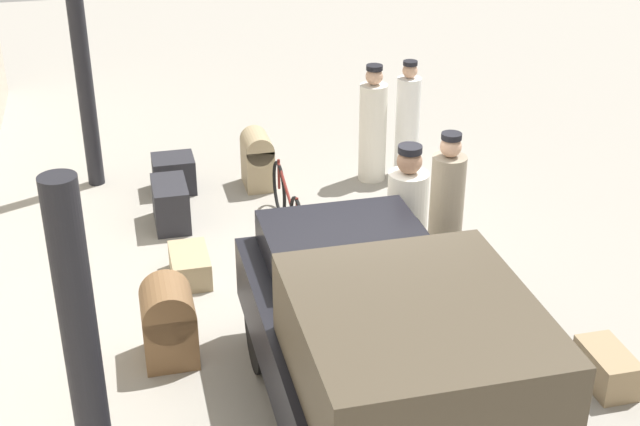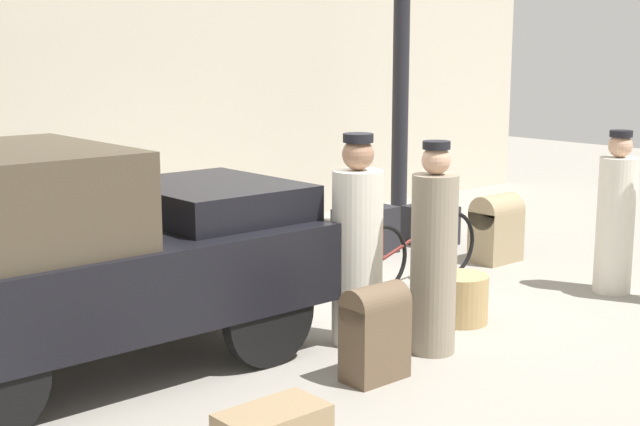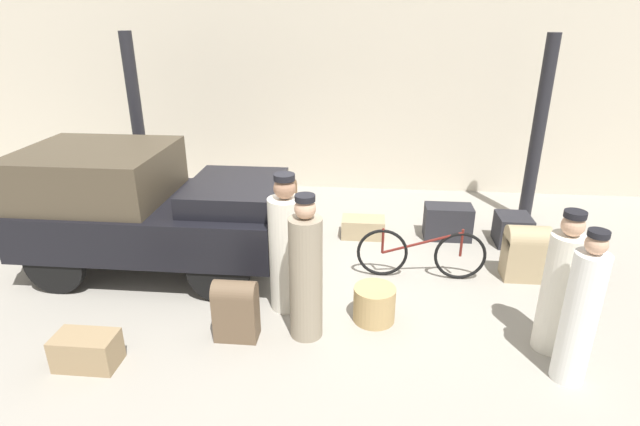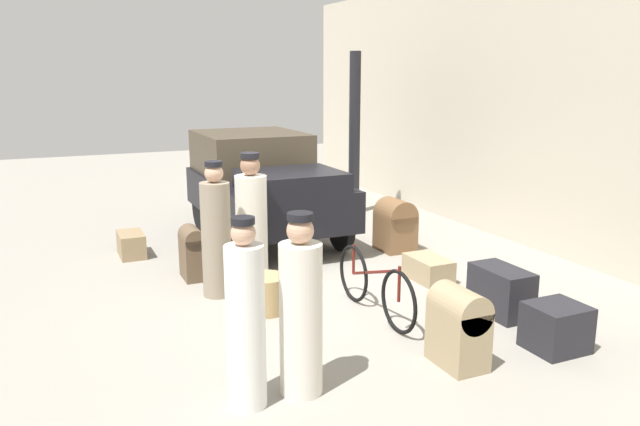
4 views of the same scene
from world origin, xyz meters
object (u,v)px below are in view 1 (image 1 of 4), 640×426
object	(u,v)px
porter_standing_middle	(407,124)
suitcase_tan_flat	(190,266)
suitcase_small_leather	(606,368)
trunk_umber_medium	(171,204)
porter_lifting_near_truck	(373,128)
trunk_large_brown	(174,174)
conductor_in_dark_uniform	(406,230)
suitcase_black_upright	(483,279)
truck	(387,346)
trunk_wicker_pale	(257,158)
trunk_barrel_dark	(169,321)
wicker_basket	(390,230)
porter_with_bicycle	(446,213)
bicycle	(288,206)

from	to	relation	value
porter_standing_middle	suitcase_tan_flat	bearing A→B (deg)	123.15
suitcase_small_leather	trunk_umber_medium	bearing A→B (deg)	40.58
porter_lifting_near_truck	suitcase_small_leather	size ratio (longest dim) A/B	2.53
trunk_large_brown	suitcase_tan_flat	xyz separation A→B (m)	(-2.39, 0.05, -0.08)
conductor_in_dark_uniform	suitcase_tan_flat	world-z (taller)	conductor_in_dark_uniform
trunk_umber_medium	suitcase_small_leather	xyz separation A→B (m)	(-4.24, -3.63, -0.10)
trunk_umber_medium	suitcase_black_upright	size ratio (longest dim) A/B	1.04
porter_lifting_near_truck	suitcase_black_upright	world-z (taller)	porter_lifting_near_truck
suitcase_tan_flat	suitcase_small_leather	distance (m)	4.56
truck	trunk_wicker_pale	world-z (taller)	truck
trunk_barrel_dark	trunk_umber_medium	bearing A→B (deg)	-5.41
wicker_basket	trunk_barrel_dark	bearing A→B (deg)	120.58
porter_with_bicycle	trunk_umber_medium	xyz separation A→B (m)	(2.00, 2.87, -0.51)
bicycle	suitcase_black_upright	world-z (taller)	bicycle
porter_standing_middle	trunk_barrel_dark	world-z (taller)	porter_standing_middle
porter_lifting_near_truck	porter_with_bicycle	bearing A→B (deg)	-179.66
porter_standing_middle	suitcase_black_upright	world-z (taller)	porter_standing_middle
conductor_in_dark_uniform	porter_lifting_near_truck	bearing A→B (deg)	-10.27
porter_standing_middle	trunk_large_brown	world-z (taller)	porter_standing_middle
porter_with_bicycle	porter_lifting_near_truck	world-z (taller)	porter_with_bicycle
trunk_barrel_dark	suitcase_black_upright	bearing A→B (deg)	-88.85
suitcase_black_upright	trunk_large_brown	world-z (taller)	suitcase_black_upright
truck	trunk_large_brown	bearing A→B (deg)	12.93
conductor_in_dark_uniform	porter_standing_middle	xyz separation A→B (m)	(3.06, -1.06, -0.04)
porter_lifting_near_truck	trunk_large_brown	distance (m)	2.78
bicycle	porter_with_bicycle	bearing A→B (deg)	-133.92
porter_standing_middle	trunk_large_brown	bearing A→B (deg)	85.56
porter_with_bicycle	trunk_large_brown	bearing A→B (deg)	42.31
trunk_wicker_pale	porter_with_bicycle	bearing A→B (deg)	-150.83
porter_lifting_near_truck	trunk_wicker_pale	bearing A→B (deg)	85.05
suitcase_small_leather	porter_with_bicycle	bearing A→B (deg)	18.87
porter_with_bicycle	conductor_in_dark_uniform	bearing A→B (deg)	118.60
suitcase_black_upright	suitcase_tan_flat	xyz separation A→B (m)	(1.40, 2.93, -0.23)
trunk_barrel_dark	truck	bearing A→B (deg)	-134.43
porter_standing_middle	trunk_large_brown	xyz separation A→B (m)	(0.25, 3.23, -0.52)
porter_standing_middle	conductor_in_dark_uniform	bearing A→B (deg)	160.95
suitcase_black_upright	porter_standing_middle	bearing A→B (deg)	-5.68
suitcase_small_leather	conductor_in_dark_uniform	bearing A→B (deg)	34.61
suitcase_black_upright	porter_with_bicycle	bearing A→B (deg)	9.91
truck	trunk_large_brown	distance (m)	5.68
porter_lifting_near_truck	conductor_in_dark_uniform	size ratio (longest dim) A/B	0.93
wicker_basket	suitcase_small_leather	world-z (taller)	wicker_basket
porter_lifting_near_truck	porter_standing_middle	world-z (taller)	porter_standing_middle
trunk_large_brown	suitcase_tan_flat	size ratio (longest dim) A/B	0.79
bicycle	trunk_umber_medium	xyz separation A→B (m)	(0.57, 1.38, -0.09)
wicker_basket	suitcase_black_upright	bearing A→B (deg)	-162.12
trunk_large_brown	suitcase_tan_flat	distance (m)	2.39
conductor_in_dark_uniform	porter_with_bicycle	bearing A→B (deg)	-61.40
porter_standing_middle	trunk_umber_medium	size ratio (longest dim) A/B	2.19
trunk_barrel_dark	trunk_wicker_pale	bearing A→B (deg)	-22.36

